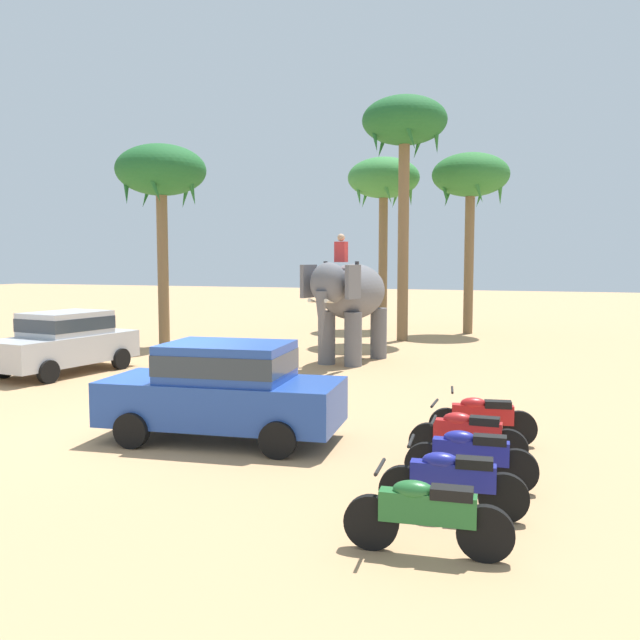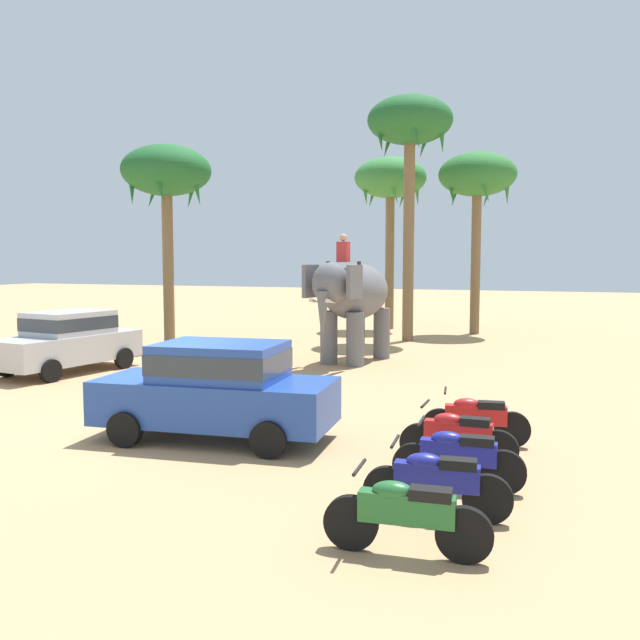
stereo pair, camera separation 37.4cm
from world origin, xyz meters
name	(u,v)px [view 1 (the left image)]	position (x,y,z in m)	size (l,w,h in m)	color
ground_plane	(166,433)	(0.00, 0.00, 0.00)	(120.00, 120.00, 0.00)	tan
car_sedan_foreground	(224,387)	(1.24, -0.08, 0.93)	(4.25, 2.19, 1.70)	#23479E
car_parked_far_side	(65,340)	(-6.12, 4.66, 0.93)	(2.31, 4.30, 1.70)	#B7BABF
elephant_with_mahout	(350,297)	(0.67, 9.25, 1.99)	(2.11, 3.99, 3.88)	slate
motorcycle_nearest_camera	(427,513)	(5.42, -3.52, 0.46)	(1.80, 0.55, 0.94)	black
motorcycle_second_in_row	(452,480)	(5.51, -2.37, 0.46)	(1.80, 0.55, 0.94)	black
motorcycle_mid_row	(470,456)	(5.59, -1.23, 0.46)	(1.80, 0.55, 0.94)	black
motorcycle_fourth_in_row	(467,435)	(5.41, -0.13, 0.46)	(1.80, 0.55, 0.94)	black
motorcycle_far_in_row	(482,417)	(5.50, 1.11, 0.46)	(1.79, 0.55, 0.94)	black
palm_tree_behind_elephant	(404,129)	(0.97, 15.18, 8.03)	(3.20, 3.20, 9.24)	brown
palm_tree_near_hut	(471,180)	(3.03, 18.64, 6.45)	(3.20, 3.20, 7.54)	brown
palm_tree_left_of_road	(161,175)	(-6.84, 10.76, 6.12)	(3.20, 3.20, 7.20)	brown
palm_tree_far_back	(384,182)	(-0.88, 19.40, 6.56)	(3.20, 3.20, 7.66)	brown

